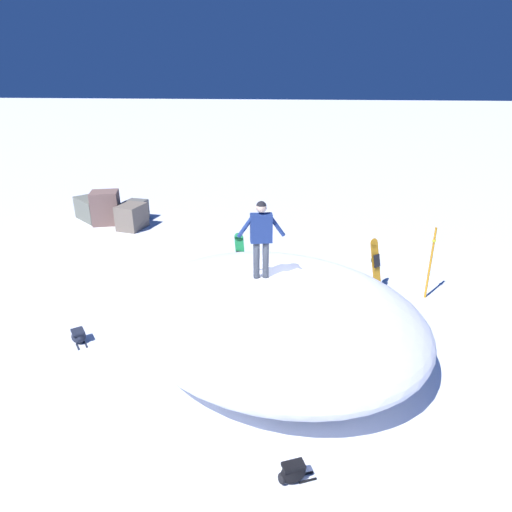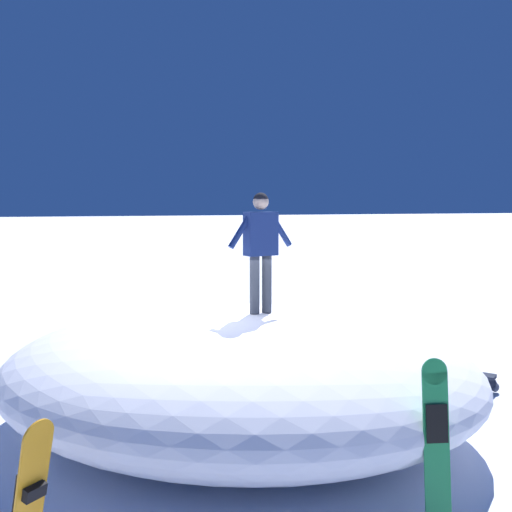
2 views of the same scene
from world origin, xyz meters
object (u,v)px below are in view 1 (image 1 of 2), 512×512
at_px(snowboarder_standing, 261,233).
at_px(trail_marker_pole, 431,262).
at_px(backpack_near, 79,336).
at_px(backpack_far, 292,473).
at_px(snowboard_primary_upright, 240,259).
at_px(snowboard_secondary_upright, 376,266).

xyz_separation_m(snowboarder_standing, trail_marker_pole, (-4.35, -2.92, -1.67)).
bearing_deg(trail_marker_pole, backpack_near, 21.32).
bearing_deg(snowboarder_standing, backpack_far, 104.13).
bearing_deg(snowboard_primary_upright, snowboard_secondary_upright, -178.73).
xyz_separation_m(backpack_near, backpack_far, (-5.19, 3.22, 0.03)).
xyz_separation_m(snowboarder_standing, backpack_near, (4.26, 0.45, -2.60)).
distance_m(snowboarder_standing, backpack_near, 5.01).
xyz_separation_m(backpack_near, trail_marker_pole, (-8.61, -3.36, 0.93)).
relative_size(snowboarder_standing, backpack_near, 2.88).
bearing_deg(backpack_near, snowboard_primary_upright, -134.42).
height_order(snowboarder_standing, snowboard_primary_upright, snowboarder_standing).
distance_m(backpack_near, trail_marker_pole, 9.29).
distance_m(snowboarder_standing, trail_marker_pole, 5.50).
distance_m(snowboard_primary_upright, backpack_near, 4.80).
relative_size(snowboard_primary_upright, backpack_near, 2.90).
relative_size(snowboard_primary_upright, backpack_far, 2.77).
height_order(snowboarder_standing, trail_marker_pole, snowboarder_standing).
bearing_deg(snowboard_primary_upright, backpack_far, 105.78).
xyz_separation_m(snowboard_secondary_upright, trail_marker_pole, (-1.43, 0.11, 0.25)).
bearing_deg(backpack_far, backpack_near, -31.84).
bearing_deg(snowboard_primary_upright, snowboarder_standing, 107.82).
bearing_deg(snowboard_secondary_upright, trail_marker_pole, 175.66).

